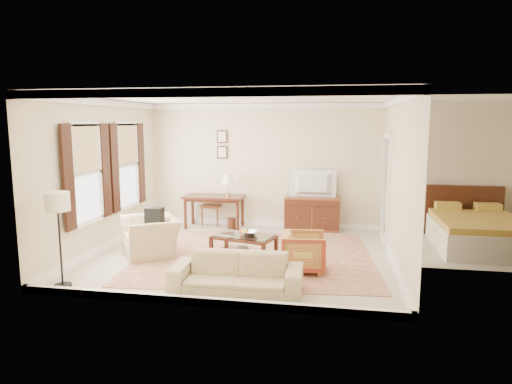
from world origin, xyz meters
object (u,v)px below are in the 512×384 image
(writing_desk, at_px, (214,200))
(sofa, at_px, (236,267))
(tv, at_px, (313,175))
(club_armchair, at_px, (151,230))
(striped_armchair, at_px, (304,250))
(coffee_table, at_px, (244,241))
(sideboard, at_px, (312,213))

(writing_desk, relative_size, sofa, 0.73)
(tv, distance_m, club_armchair, 3.88)
(writing_desk, distance_m, sofa, 4.19)
(striped_armchair, bearing_deg, tv, -4.70)
(writing_desk, distance_m, club_armchair, 2.43)
(striped_armchair, bearing_deg, sofa, 136.25)
(striped_armchair, xyz_separation_m, club_armchair, (-2.88, 0.45, 0.11))
(tv, bearing_deg, coffee_table, 66.96)
(coffee_table, bearing_deg, tv, 66.96)
(sofa, bearing_deg, sideboard, 76.29)
(striped_armchair, height_order, sofa, sofa)
(sideboard, distance_m, tv, 0.89)
(coffee_table, xyz_separation_m, club_armchair, (-1.78, 0.01, 0.12))
(tv, xyz_separation_m, coffee_table, (-1.07, -2.52, -0.92))
(writing_desk, height_order, striped_armchair, writing_desk)
(sideboard, xyz_separation_m, club_armchair, (-2.85, -2.54, 0.09))
(sideboard, distance_m, club_armchair, 3.82)
(tv, relative_size, club_armchair, 0.93)
(club_armchair, bearing_deg, sofa, 17.01)
(sofa, bearing_deg, writing_desk, 107.90)
(sideboard, relative_size, coffee_table, 1.04)
(club_armchair, bearing_deg, sideboard, 97.02)
(tv, relative_size, coffee_table, 0.83)
(sideboard, distance_m, striped_armchair, 2.99)
(tv, distance_m, coffee_table, 2.89)
(sideboard, xyz_separation_m, sofa, (-0.86, -4.11, -0.01))
(sideboard, bearing_deg, sofa, -101.75)
(sofa, bearing_deg, tv, 76.23)
(sofa, bearing_deg, coffee_table, 95.92)
(sideboard, height_order, striped_armchair, sideboard)
(sideboard, relative_size, club_armchair, 1.16)
(club_armchair, xyz_separation_m, sofa, (1.99, -1.58, -0.10))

